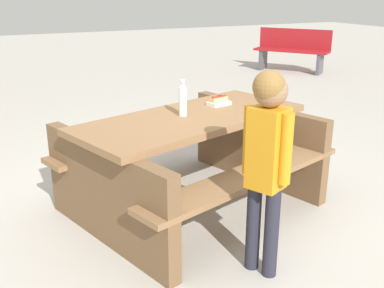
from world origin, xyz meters
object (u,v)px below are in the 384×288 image
(park_bench_near, at_px, (292,49))
(hotdog_tray, at_px, (219,101))
(picnic_table, at_px, (192,154))
(soda_bottle, at_px, (183,99))
(child_in_coat, at_px, (267,149))

(park_bench_near, bearing_deg, hotdog_tray, -133.39)
(picnic_table, distance_m, hotdog_tray, 0.51)
(soda_bottle, height_order, park_bench_near, soda_bottle)
(picnic_table, distance_m, child_in_coat, 1.04)
(child_in_coat, height_order, park_bench_near, child_in_coat)
(soda_bottle, distance_m, child_in_coat, 1.01)
(soda_bottle, relative_size, child_in_coat, 0.22)
(soda_bottle, height_order, hotdog_tray, soda_bottle)
(soda_bottle, distance_m, hotdog_tray, 0.44)
(soda_bottle, xyz_separation_m, child_in_coat, (0.06, -1.00, -0.08))
(soda_bottle, bearing_deg, picnic_table, -22.51)
(child_in_coat, distance_m, park_bench_near, 7.23)
(picnic_table, xyz_separation_m, soda_bottle, (-0.06, 0.03, 0.43))
(hotdog_tray, bearing_deg, park_bench_near, 46.61)
(hotdog_tray, relative_size, child_in_coat, 0.16)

